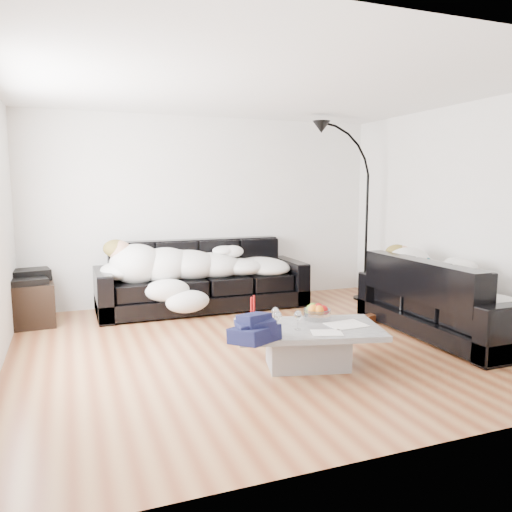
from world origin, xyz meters
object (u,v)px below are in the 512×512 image
object	(u,v)px
wine_glass_b	(278,321)
sofa_right	(445,297)
candle_left	(251,312)
candle_right	(254,309)
av_cabinet	(31,302)
fruit_bowl	(317,311)
shoes	(376,316)
sleeper_back	(203,261)
wine_glass_c	(298,320)
wine_glass_a	(275,316)
floor_lamp	(367,224)
stereo	(30,276)
sleeper_right	(446,278)
sofa_back	(203,275)
coffee_table	(308,347)

from	to	relation	value
wine_glass_b	sofa_right	bearing A→B (deg)	10.47
candle_left	candle_right	world-z (taller)	candle_left
wine_glass_b	av_cabinet	xyz separation A→B (m)	(-2.14, 2.53, -0.21)
fruit_bowl	shoes	size ratio (longest dim) A/B	0.52
av_cabinet	candle_left	bearing A→B (deg)	-52.77
shoes	sleeper_back	bearing A→B (deg)	141.60
sleeper_back	wine_glass_c	bearing A→B (deg)	-85.30
candle_left	wine_glass_a	bearing A→B (deg)	-13.44
wine_glass_b	candle_right	world-z (taller)	candle_right
sleeper_back	floor_lamp	bearing A→B (deg)	-6.02
sleeper_back	wine_glass_a	bearing A→B (deg)	-88.32
stereo	av_cabinet	bearing A→B (deg)	0.00
fruit_bowl	candle_left	size ratio (longest dim) A/B	0.96
sofa_right	sleeper_right	size ratio (longest dim) A/B	1.17
wine_glass_b	stereo	world-z (taller)	stereo
candle_right	candle_left	bearing A→B (deg)	-121.49
candle_left	stereo	size ratio (longest dim) A/B	0.61
sofa_back	sofa_right	world-z (taller)	sofa_back
sofa_right	candle_left	size ratio (longest dim) A/B	7.85
wine_glass_c	candle_right	world-z (taller)	candle_right
sofa_back	wine_glass_b	world-z (taller)	sofa_back
stereo	floor_lamp	world-z (taller)	floor_lamp
sleeper_back	floor_lamp	distance (m)	2.41
shoes	av_cabinet	size ratio (longest dim) A/B	0.66
candle_right	sofa_back	bearing A→B (deg)	87.86
sleeper_back	stereo	xyz separation A→B (m)	(-2.12, 0.07, -0.08)
coffee_table	stereo	xyz separation A→B (m)	(-2.45, 2.51, 0.39)
av_cabinet	stereo	xyz separation A→B (m)	(0.00, 0.00, 0.32)
candle_left	sofa_right	bearing A→B (deg)	4.66
sofa_right	stereo	world-z (taller)	sofa_right
coffee_table	wine_glass_b	distance (m)	0.41
sofa_right	floor_lamp	bearing A→B (deg)	-4.53
wine_glass_a	floor_lamp	world-z (taller)	floor_lamp
sofa_right	wine_glass_c	distance (m)	2.06
wine_glass_c	wine_glass_b	bearing A→B (deg)	171.31
floor_lamp	wine_glass_a	bearing A→B (deg)	-118.59
sleeper_back	wine_glass_b	distance (m)	2.46
sofa_back	stereo	bearing A→B (deg)	179.51
sleeper_back	wine_glass_a	xyz separation A→B (m)	(0.07, -2.30, -0.19)
wine_glass_b	stereo	bearing A→B (deg)	130.28
wine_glass_c	stereo	world-z (taller)	stereo
wine_glass_b	shoes	xyz separation A→B (m)	(1.83, 1.17, -0.41)
wine_glass_a	wine_glass_b	distance (m)	0.17
stereo	fruit_bowl	bearing A→B (deg)	-51.71
fruit_bowl	shoes	bearing A→B (deg)	35.72
coffee_table	wine_glass_a	xyz separation A→B (m)	(-0.26, 0.14, 0.27)
candle_left	shoes	bearing A→B (deg)	25.58
sofa_back	wine_glass_a	bearing A→B (deg)	-88.36
wine_glass_c	stereo	xyz separation A→B (m)	(-2.32, 2.55, 0.12)
shoes	floor_lamp	distance (m)	1.56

